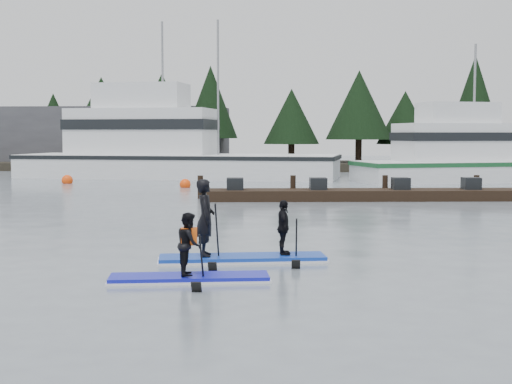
# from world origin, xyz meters

# --- Properties ---
(ground) EXTENTS (160.00, 160.00, 0.00)m
(ground) POSITION_xyz_m (0.00, 0.00, 0.00)
(ground) COLOR slate
(ground) RESTS_ON ground
(far_shore) EXTENTS (70.00, 8.00, 0.60)m
(far_shore) POSITION_xyz_m (0.00, 42.00, 0.30)
(far_shore) COLOR #2D281E
(far_shore) RESTS_ON ground
(treeline) EXTENTS (60.00, 4.00, 8.00)m
(treeline) POSITION_xyz_m (0.00, 42.00, 0.00)
(treeline) COLOR black
(treeline) RESTS_ON ground
(waterfront_building) EXTENTS (18.00, 6.00, 5.00)m
(waterfront_building) POSITION_xyz_m (-14.00, 44.00, 2.50)
(waterfront_building) COLOR #4C4C51
(waterfront_building) RESTS_ON ground
(fishing_boat_large) EXTENTS (20.82, 8.11, 11.15)m
(fishing_boat_large) POSITION_xyz_m (-7.25, 30.96, 0.87)
(fishing_boat_large) COLOR white
(fishing_boat_large) RESTS_ON ground
(fishing_boat_medium) EXTENTS (16.00, 8.73, 9.04)m
(fishing_boat_medium) POSITION_xyz_m (11.71, 28.55, 0.65)
(fishing_boat_medium) COLOR white
(fishing_boat_medium) RESTS_ON ground
(floating_dock) EXTENTS (13.45, 2.99, 0.44)m
(floating_dock) POSITION_xyz_m (3.99, 15.75, 0.22)
(floating_dock) COLOR black
(floating_dock) RESTS_ON ground
(buoy_b) EXTENTS (0.58, 0.58, 0.58)m
(buoy_b) POSITION_xyz_m (-4.78, 22.35, 0.00)
(buoy_b) COLOR #FF470C
(buoy_b) RESTS_ON ground
(buoy_a) EXTENTS (0.63, 0.63, 0.63)m
(buoy_a) POSITION_xyz_m (-11.94, 24.93, 0.00)
(buoy_a) COLOR #FF470C
(buoy_a) RESTS_ON ground
(paddleboard_solo) EXTENTS (3.06, 1.19, 1.79)m
(paddleboard_solo) POSITION_xyz_m (-0.78, -1.30, 0.43)
(paddleboard_solo) COLOR #1318B5
(paddleboard_solo) RESTS_ON ground
(paddleboard_duo) EXTENTS (3.69, 1.50, 2.27)m
(paddleboard_duo) POSITION_xyz_m (-0.05, 0.83, 0.57)
(paddleboard_duo) COLOR #1239AE
(paddleboard_duo) RESTS_ON ground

